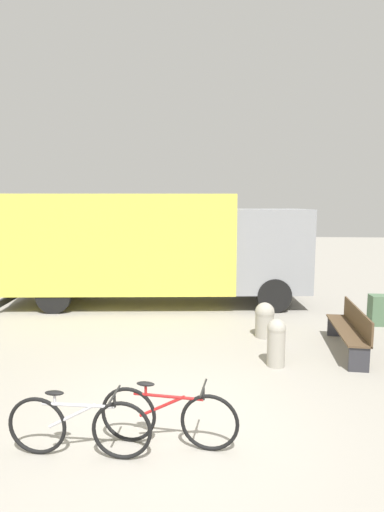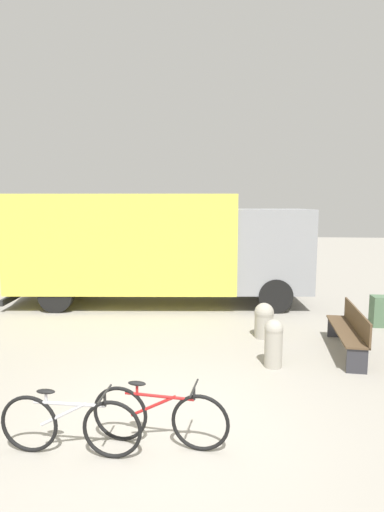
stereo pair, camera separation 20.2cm
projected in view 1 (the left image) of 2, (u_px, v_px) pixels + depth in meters
name	position (u px, v px, depth m)	size (l,w,h in m)	color
ground_plane	(170.00, 428.00, 5.09)	(60.00, 60.00, 0.00)	gray
delivery_truck	(154.00, 244.00, 11.24)	(8.43, 2.93, 3.09)	#EAE04C
park_bench	(351.00, 328.00, 7.65)	(0.53, 2.00, 0.87)	brown
bicycle_near	(79.00, 426.00, 4.48)	(1.67, 0.44, 0.77)	black
bicycle_middle	(168.00, 417.00, 4.68)	(1.66, 0.44, 0.77)	black
bollard_near_bench	(276.00, 341.00, 7.00)	(0.33, 0.33, 0.85)	#9E998C
bollard_far_bench	(265.00, 319.00, 8.55)	(0.42, 0.42, 0.75)	#9E998C
utility_box	(381.00, 310.00, 9.40)	(0.53, 0.37, 0.71)	#4C6B4C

